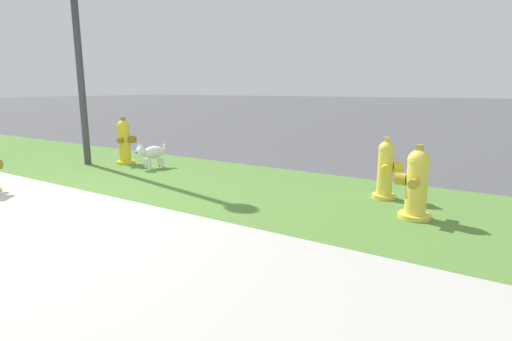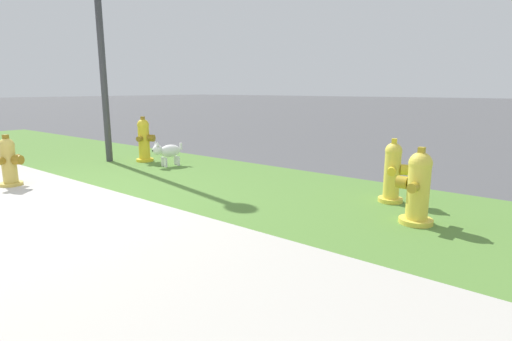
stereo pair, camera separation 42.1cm
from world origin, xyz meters
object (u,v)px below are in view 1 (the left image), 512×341
object	(u,v)px
fire_hydrant_at_driveway	(416,184)
small_white_dog	(151,153)
fire_hydrant_far_end	(125,142)
fire_hydrant_across_street	(386,169)

from	to	relation	value
fire_hydrant_at_driveway	small_white_dog	xyz separation A→B (m)	(-4.07, 0.37, -0.10)
fire_hydrant_far_end	small_white_dog	xyz separation A→B (m)	(0.66, -0.04, -0.13)
fire_hydrant_far_end	fire_hydrant_across_street	bearing A→B (deg)	67.32
fire_hydrant_across_street	fire_hydrant_far_end	distance (m)	4.29
fire_hydrant_across_street	small_white_dog	distance (m)	3.63
fire_hydrant_far_end	fire_hydrant_at_driveway	bearing A→B (deg)	60.20
fire_hydrant_far_end	fire_hydrant_at_driveway	distance (m)	4.75
fire_hydrant_across_street	fire_hydrant_at_driveway	bearing A→B (deg)	20.79
fire_hydrant_at_driveway	fire_hydrant_across_street	bearing A→B (deg)	39.18
fire_hydrant_across_street	fire_hydrant_at_driveway	world-z (taller)	fire_hydrant_at_driveway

